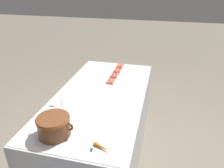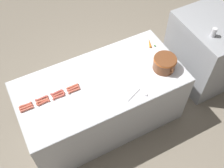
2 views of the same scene
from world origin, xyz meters
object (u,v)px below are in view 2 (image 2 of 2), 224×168
Objects in this scene: hot_dog_6 at (58,94)px; serving_spoon at (141,94)px; hot_dog_5 at (42,101)px; hot_dog_11 at (74,91)px; hot_dog_8 at (27,109)px; bean_pot at (165,63)px; hot_dog_2 at (57,92)px; hot_dog_10 at (59,97)px; hot_dog_3 at (72,86)px; hot_dog_9 at (43,103)px; soda_can at (214,32)px; hot_dog_4 at (26,107)px; back_cabinet at (206,50)px; hot_dog_7 at (73,88)px; hot_dog_0 at (25,105)px; hot_dog_1 at (42,98)px; carrot at (150,43)px.

hot_dog_6 reaches higher than serving_spoon.
hot_dog_5 is 1.00× the size of hot_dog_11.
hot_dog_8 is at bearing -85.35° from hot_dog_6.
hot_dog_11 is 1.13m from bean_pot.
hot_dog_2 and hot_dog_10 have the same top height.
hot_dog_3 is 0.38m from hot_dog_9.
serving_spoon is at bearing 59.03° from hot_dog_11.
bean_pot is 2.81× the size of soda_can.
hot_dog_5 is 1.00× the size of hot_dog_9.
hot_dog_5 is 0.37m from hot_dog_11.
hot_dog_3 is 0.56m from hot_dog_4.
hot_dog_10 is at bearing -88.93° from back_cabinet.
serving_spoon is at bearing 56.81° from hot_dog_7.
hot_dog_0 is 1.00× the size of hot_dog_1.
hot_dog_6 and hot_dog_9 have the same top height.
carrot reaches higher than hot_dog_7.
hot_dog_0 is at bearing -93.12° from hot_dog_7.
hot_dog_0 is 1.69m from bean_pot.
hot_dog_1 is 1.51m from bean_pot.
bean_pot reaches higher than hot_dog_11.
hot_dog_7 is 1.00× the size of hot_dog_8.
back_cabinet reaches higher than hot_dog_5.
back_cabinet is 6.71× the size of hot_dog_3.
back_cabinet reaches higher than hot_dog_4.
hot_dog_6 is 0.03m from hot_dog_10.
hot_dog_11 is (0.00, 0.37, 0.00)m from hot_dog_9.
bean_pot reaches higher than hot_dog_2.
hot_dog_1 and hot_dog_8 have the same top height.
hot_dog_9 and hot_dog_11 have the same top height.
hot_dog_3 is at bearing -95.87° from soda_can.
hot_dog_0 and hot_dog_6 have the same top height.
hot_dog_10 is 0.59× the size of serving_spoon.
back_cabinet is at bearing 102.90° from bean_pot.
hot_dog_4 is 0.59× the size of serving_spoon.
hot_dog_5 is 1.50m from bean_pot.
hot_dog_3 and hot_dog_5 have the same top height.
hot_dog_6 is 1.00× the size of hot_dog_9.
hot_dog_1 and hot_dog_2 have the same top height.
hot_dog_7 is (0.00, 0.56, 0.00)m from hot_dog_4.
hot_dog_1 and hot_dog_9 have the same top height.
hot_dog_1 is at bearing 175.13° from hot_dog_5.
hot_dog_8 is 1.29m from serving_spoon.
hot_dog_6 is (0.01, -2.27, 0.37)m from back_cabinet.
hot_dog_11 is at bearing -88.81° from back_cabinet.
hot_dog_6 is (0.04, 0.19, 0.00)m from hot_dog_1.
hot_dog_10 is (0.07, 0.18, 0.00)m from hot_dog_1.
hot_dog_6 is at bearing 168.37° from hot_dog_10.
bean_pot reaches higher than hot_dog_8.
bean_pot is at bearing -9.97° from carrot.
hot_dog_2 is 0.03m from hot_dog_6.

